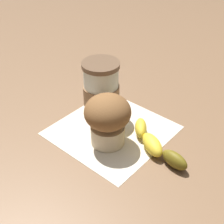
# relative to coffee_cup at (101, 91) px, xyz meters

# --- Properties ---
(ground_plane) EXTENTS (3.00, 3.00, 0.00)m
(ground_plane) POSITION_rel_coffee_cup_xyz_m (0.05, -0.04, -0.07)
(ground_plane) COLOR brown
(paper_napkin) EXTENTS (0.26, 0.26, 0.00)m
(paper_napkin) POSITION_rel_coffee_cup_xyz_m (0.05, -0.04, -0.06)
(paper_napkin) COLOR beige
(paper_napkin) RESTS_ON ground_plane
(coffee_cup) EXTENTS (0.08, 0.08, 0.13)m
(coffee_cup) POSITION_rel_coffee_cup_xyz_m (0.00, 0.00, 0.00)
(coffee_cup) COLOR silver
(coffee_cup) RESTS_ON paper_napkin
(muffin) EXTENTS (0.09, 0.09, 0.11)m
(muffin) POSITION_rel_coffee_cup_xyz_m (0.06, -0.08, -0.00)
(muffin) COLOR beige
(muffin) RESTS_ON paper_napkin
(banana) EXTENTS (0.15, 0.10, 0.03)m
(banana) POSITION_rel_coffee_cup_xyz_m (0.16, -0.05, -0.05)
(banana) COLOR yellow
(banana) RESTS_ON paper_napkin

